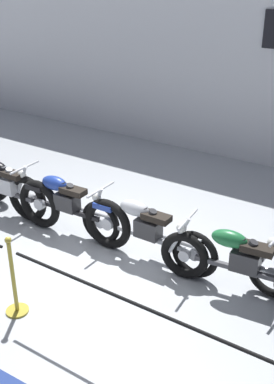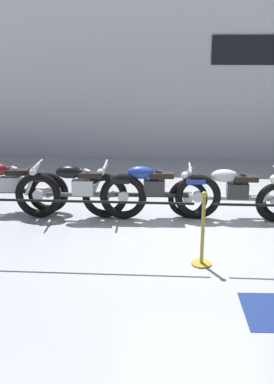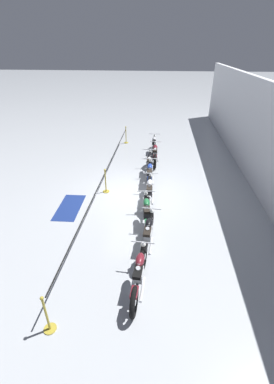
# 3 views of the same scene
# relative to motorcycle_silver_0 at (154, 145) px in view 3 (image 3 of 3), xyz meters

# --- Properties ---
(ground_plane) EXTENTS (120.00, 120.00, 0.00)m
(ground_plane) POSITION_rel_motorcycle_silver_0_xyz_m (4.70, -0.60, -0.46)
(ground_plane) COLOR #B2B7BC
(motorcycle_silver_0) EXTENTS (2.18, 0.62, 0.93)m
(motorcycle_silver_0) POSITION_rel_motorcycle_silver_0_xyz_m (0.00, 0.00, 0.00)
(motorcycle_silver_0) COLOR black
(motorcycle_silver_0) RESTS_ON ground
(motorcycle_maroon_1) EXTENTS (2.14, 0.62, 0.95)m
(motorcycle_maroon_1) POSITION_rel_motorcycle_silver_0_xyz_m (1.41, 0.11, -0.00)
(motorcycle_maroon_1) COLOR black
(motorcycle_maroon_1) RESTS_ON ground
(motorcycle_black_2) EXTENTS (2.28, 0.62, 0.98)m
(motorcycle_black_2) POSITION_rel_motorcycle_silver_0_xyz_m (2.74, -0.12, 0.02)
(motorcycle_black_2) COLOR black
(motorcycle_black_2) RESTS_ON ground
(motorcycle_blue_3) EXTENTS (2.39, 0.62, 0.97)m
(motorcycle_blue_3) POSITION_rel_motorcycle_silver_0_xyz_m (3.95, -0.03, 0.02)
(motorcycle_blue_3) COLOR black
(motorcycle_blue_3) RESTS_ON ground
(motorcycle_silver_4) EXTENTS (2.26, 0.62, 0.92)m
(motorcycle_silver_4) POSITION_rel_motorcycle_silver_0_xyz_m (5.37, 0.04, 0.00)
(motorcycle_silver_4) COLOR black
(motorcycle_silver_4) RESTS_ON ground
(motorcycle_green_5) EXTENTS (2.21, 0.63, 0.92)m
(motorcycle_green_5) POSITION_rel_motorcycle_silver_0_xyz_m (6.81, 0.02, -0.01)
(motorcycle_green_5) COLOR black
(motorcycle_green_5) RESTS_ON ground
(motorcycle_black_6) EXTENTS (2.30, 0.62, 0.93)m
(motorcycle_black_6) POSITION_rel_motorcycle_silver_0_xyz_m (7.97, 0.13, 0.01)
(motorcycle_black_6) COLOR black
(motorcycle_black_6) RESTS_ON ground
(motorcycle_maroon_7) EXTENTS (2.15, 0.62, 0.94)m
(motorcycle_maroon_7) POSITION_rel_motorcycle_silver_0_xyz_m (9.52, 0.00, 0.00)
(motorcycle_maroon_7) COLOR black
(motorcycle_maroon_7) RESTS_ON ground
(stanchion_far_left) EXTENTS (12.41, 0.28, 1.05)m
(stanchion_far_left) POSITION_rel_motorcycle_silver_0_xyz_m (3.13, -1.82, 0.29)
(stanchion_far_left) COLOR gold
(stanchion_far_left) RESTS_ON ground
(stanchion_mid_left) EXTENTS (0.28, 0.28, 1.05)m
(stanchion_mid_left) POSITION_rel_motorcycle_silver_0_xyz_m (4.72, -1.82, -0.11)
(stanchion_mid_left) COLOR gold
(stanchion_mid_left) RESTS_ON ground
(stanchion_mid_right) EXTENTS (0.28, 0.28, 1.05)m
(stanchion_mid_right) POSITION_rel_motorcycle_silver_0_xyz_m (10.81, -1.82, -0.11)
(stanchion_mid_right) COLOR gold
(stanchion_mid_right) RESTS_ON ground
(floor_banner) EXTENTS (1.87, 0.91, 0.01)m
(floor_banner) POSITION_rel_motorcycle_silver_0_xyz_m (6.05, -2.98, -0.46)
(floor_banner) COLOR navy
(floor_banner) RESTS_ON ground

